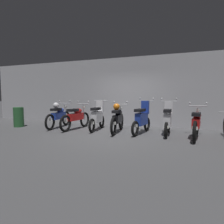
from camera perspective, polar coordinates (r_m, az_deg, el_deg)
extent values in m
plane|color=#4C4C4F|center=(6.75, 0.63, -6.69)|extent=(80.00, 80.00, 0.00)
cube|color=#ADADB2|center=(8.77, 5.68, 6.15)|extent=(16.00, 0.30, 3.10)
torus|color=black|center=(8.92, -13.74, -1.87)|extent=(0.15, 0.66, 0.65)
torus|color=black|center=(7.81, -18.31, -2.93)|extent=(0.15, 0.66, 0.65)
cube|color=#1E389E|center=(8.34, -15.90, -1.07)|extent=(0.30, 0.85, 0.28)
ellipsoid|color=#1E389E|center=(8.45, -15.40, 0.52)|extent=(0.30, 0.46, 0.22)
cube|color=black|center=(8.16, -16.60, 0.76)|extent=(0.29, 0.54, 0.10)
cylinder|color=#B7BABF|center=(8.77, -14.15, 2.54)|extent=(0.56, 0.09, 0.04)
sphere|color=#B7BABF|center=(8.90, -15.63, 3.18)|extent=(0.07, 0.07, 0.07)
sphere|color=#B7BABF|center=(8.65, -12.66, 3.20)|extent=(0.07, 0.07, 0.07)
cylinder|color=#B7BABF|center=(8.84, -13.94, 0.16)|extent=(0.07, 0.16, 0.65)
sphere|color=silver|center=(8.83, -13.97, 1.58)|extent=(0.12, 0.12, 0.12)
cube|color=white|center=(7.82, -18.23, -2.18)|extent=(0.16, 0.03, 0.10)
sphere|color=silver|center=(8.15, -16.63, 1.95)|extent=(0.24, 0.24, 0.24)
torus|color=black|center=(8.32, -8.28, -2.26)|extent=(0.15, 0.66, 0.65)
torus|color=black|center=(7.28, -13.96, -3.38)|extent=(0.15, 0.66, 0.65)
cube|color=red|center=(7.77, -10.96, -1.40)|extent=(0.29, 0.85, 0.28)
ellipsoid|color=red|center=(7.87, -10.31, 0.31)|extent=(0.30, 0.46, 0.22)
cube|color=black|center=(7.60, -11.80, 0.57)|extent=(0.28, 0.54, 0.10)
cylinder|color=#B7BABF|center=(8.17, -8.75, 2.46)|extent=(0.56, 0.08, 0.04)
sphere|color=#B7BABF|center=(8.32, -10.24, 3.17)|extent=(0.07, 0.07, 0.07)
sphere|color=#B7BABF|center=(8.03, -7.22, 3.15)|extent=(0.07, 0.07, 0.07)
cylinder|color=#B7BABF|center=(8.24, -8.51, -0.09)|extent=(0.07, 0.16, 0.65)
sphere|color=silver|center=(8.22, -8.53, 1.43)|extent=(0.12, 0.12, 0.12)
cube|color=white|center=(7.29, -13.85, -2.58)|extent=(0.16, 0.03, 0.10)
torus|color=black|center=(8.03, -3.14, -2.90)|extent=(0.14, 0.54, 0.53)
torus|color=black|center=(6.96, -6.13, -4.14)|extent=(0.14, 0.54, 0.53)
cube|color=silver|center=(7.46, -4.54, -1.43)|extent=(0.29, 0.75, 0.44)
cube|color=silver|center=(7.75, -3.70, 1.79)|extent=(0.29, 0.14, 0.48)
cube|color=black|center=(7.28, -4.98, 0.94)|extent=(0.29, 0.54, 0.10)
cylinder|color=#B7BABF|center=(7.87, -3.38, 3.44)|extent=(0.56, 0.09, 0.04)
cylinder|color=#B7BABF|center=(7.94, -3.25, 0.06)|extent=(0.07, 0.15, 0.85)
sphere|color=silver|center=(7.92, -3.27, 2.36)|extent=(0.12, 0.12, 0.12)
cube|color=white|center=(6.97, -6.07, -3.30)|extent=(0.16, 0.03, 0.10)
torus|color=black|center=(7.68, 2.76, -2.81)|extent=(0.16, 0.66, 0.65)
torus|color=black|center=(6.42, 0.44, -4.33)|extent=(0.16, 0.66, 0.65)
cube|color=black|center=(7.02, 1.70, -1.97)|extent=(0.31, 0.85, 0.28)
ellipsoid|color=black|center=(7.15, 1.98, -0.08)|extent=(0.31, 0.47, 0.22)
cube|color=black|center=(6.82, 1.38, 0.18)|extent=(0.29, 0.54, 0.10)
cylinder|color=#B7BABF|center=(7.51, 2.62, 2.30)|extent=(0.56, 0.10, 0.04)
sphere|color=#B7BABF|center=(7.57, 0.69, 3.08)|extent=(0.07, 0.07, 0.07)
sphere|color=#B7BABF|center=(7.46, 4.58, 3.04)|extent=(0.07, 0.07, 0.07)
cylinder|color=#B7BABF|center=(7.59, 2.69, -0.47)|extent=(0.07, 0.16, 0.65)
sphere|color=silver|center=(7.57, 2.69, 1.19)|extent=(0.12, 0.12, 0.12)
cube|color=white|center=(6.43, 0.49, -3.42)|extent=(0.16, 0.03, 0.10)
sphere|color=orange|center=(6.81, 1.38, 1.61)|extent=(0.24, 0.24, 0.24)
torus|color=black|center=(7.41, 10.57, -3.65)|extent=(0.18, 0.54, 0.53)
torus|color=black|center=(6.35, 7.02, -5.03)|extent=(0.18, 0.54, 0.53)
cube|color=#1E389E|center=(6.84, 8.96, -2.05)|extent=(0.34, 0.76, 0.44)
cube|color=#1E389E|center=(7.12, 10.03, 1.44)|extent=(0.30, 0.17, 0.48)
cube|color=black|center=(6.66, 8.49, 0.53)|extent=(0.33, 0.55, 0.10)
cylinder|color=#B7BABF|center=(7.24, 10.44, 3.24)|extent=(0.56, 0.13, 0.04)
sphere|color=#B7BABF|center=(7.33, 8.54, 4.06)|extent=(0.07, 0.07, 0.07)
sphere|color=#B7BABF|center=(7.15, 12.41, 3.98)|extent=(0.07, 0.07, 0.07)
cylinder|color=#B7BABF|center=(7.31, 10.50, -0.44)|extent=(0.08, 0.16, 0.85)
sphere|color=silver|center=(7.29, 10.54, 2.06)|extent=(0.12, 0.12, 0.12)
cube|color=white|center=(6.35, 7.11, -4.11)|extent=(0.16, 0.04, 0.10)
torus|color=black|center=(7.40, 16.79, -3.78)|extent=(0.09, 0.53, 0.53)
torus|color=black|center=(6.27, 16.09, -5.32)|extent=(0.09, 0.53, 0.53)
cube|color=silver|center=(6.80, 16.52, -2.24)|extent=(0.22, 0.74, 0.44)
cube|color=silver|center=(7.10, 16.80, 1.30)|extent=(0.28, 0.12, 0.48)
cube|color=black|center=(6.61, 16.49, 0.35)|extent=(0.24, 0.52, 0.10)
cylinder|color=#B7BABF|center=(7.23, 16.91, 3.10)|extent=(0.56, 0.04, 0.04)
sphere|color=#B7BABF|center=(7.25, 14.88, 3.94)|extent=(0.07, 0.07, 0.07)
sphere|color=#B7BABF|center=(7.22, 19.00, 3.84)|extent=(0.07, 0.07, 0.07)
cylinder|color=#B7BABF|center=(7.31, 16.85, -0.57)|extent=(0.06, 0.15, 0.85)
sphere|color=silver|center=(7.28, 16.91, 1.93)|extent=(0.12, 0.12, 0.12)
cube|color=white|center=(6.28, 16.13, -4.38)|extent=(0.16, 0.01, 0.10)
torus|color=black|center=(7.22, 24.43, -3.74)|extent=(0.17, 0.66, 0.65)
torus|color=black|center=(5.94, 23.80, -5.52)|extent=(0.17, 0.66, 0.65)
cube|color=red|center=(6.55, 24.21, -2.91)|extent=(0.32, 0.85, 0.28)
ellipsoid|color=red|center=(6.68, 24.35, -0.87)|extent=(0.31, 0.47, 0.22)
cube|color=black|center=(6.34, 24.21, -0.61)|extent=(0.30, 0.54, 0.10)
cylinder|color=#B7BABF|center=(7.05, 24.59, 1.69)|extent=(0.56, 0.10, 0.04)
sphere|color=#B7BABF|center=(7.07, 22.51, 2.58)|extent=(0.07, 0.07, 0.07)
sphere|color=#B7BABF|center=(7.04, 26.73, 2.42)|extent=(0.07, 0.07, 0.07)
cylinder|color=#B7BABF|center=(7.13, 24.50, -1.26)|extent=(0.07, 0.16, 0.65)
sphere|color=silver|center=(7.11, 24.57, 0.50)|extent=(0.12, 0.12, 0.12)
cube|color=white|center=(5.95, 23.85, -4.53)|extent=(0.16, 0.03, 0.10)
cylinder|color=#26592D|center=(9.21, -26.48, -1.38)|extent=(0.42, 0.42, 0.86)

